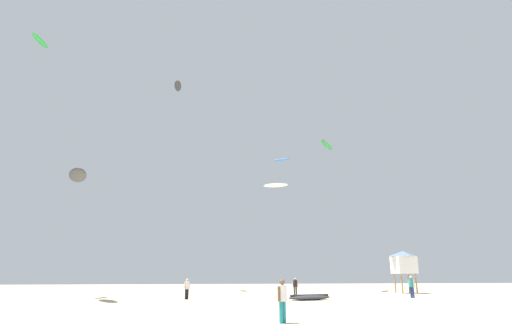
{
  "coord_description": "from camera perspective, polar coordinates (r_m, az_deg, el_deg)",
  "views": [
    {
      "loc": [
        -3.33,
        -13.01,
        2.03
      ],
      "look_at": [
        0.0,
        14.93,
        9.65
      ],
      "focal_mm": 27.47,
      "sensor_mm": 36.0,
      "label": 1
    }
  ],
  "objects": [
    {
      "name": "kite_aloft_2",
      "position": [
        50.82,
        3.69,
        0.97
      ],
      "size": [
        2.13,
        1.73,
        0.26
      ],
      "color": "blue"
    },
    {
      "name": "kite_aloft_0",
      "position": [
        48.28,
        10.24,
        3.09
      ],
      "size": [
        2.98,
        3.9,
        0.94
      ],
      "color": "green"
    },
    {
      "name": "kite_aloft_5",
      "position": [
        33.8,
        -24.56,
        -1.18
      ],
      "size": [
        3.05,
        4.65,
        0.85
      ],
      "color": "#2D2D33"
    },
    {
      "name": "kite_aloft_3",
      "position": [
        54.42,
        2.87,
        -2.74
      ],
      "size": [
        3.61,
        2.27,
        0.61
      ],
      "color": "white"
    },
    {
      "name": "person_foreground",
      "position": [
        17.27,
        3.86,
        -18.46
      ],
      "size": [
        0.46,
        0.43,
        1.75
      ],
      "rotation": [
        0.0,
        0.0,
        5.46
      ],
      "color": "teal",
      "rests_on": "ground"
    },
    {
      "name": "kite_grounded_near",
      "position": [
        31.3,
        7.81,
        -18.36
      ],
      "size": [
        3.73,
        2.03,
        0.44
      ],
      "color": "#2D2D33",
      "rests_on": "ground"
    },
    {
      "name": "person_left",
      "position": [
        36.77,
        5.73,
        -16.83
      ],
      "size": [
        0.51,
        0.35,
        1.56
      ],
      "rotation": [
        0.0,
        0.0,
        4.63
      ],
      "color": "#2D2D33",
      "rests_on": "ground"
    },
    {
      "name": "kite_aloft_1",
      "position": [
        51.84,
        -11.32,
        11.43
      ],
      "size": [
        1.05,
        3.07,
        0.32
      ],
      "color": "#2D2D33"
    },
    {
      "name": "kite_aloft_4",
      "position": [
        44.7,
        -28.94,
        15.72
      ],
      "size": [
        1.02,
        2.72,
        0.41
      ],
      "color": "green"
    },
    {
      "name": "lifeguard_tower",
      "position": [
        43.8,
        20.69,
        -12.87
      ],
      "size": [
        2.3,
        2.3,
        4.15
      ],
      "color": "#8C704C",
      "rests_on": "ground"
    },
    {
      "name": "person_midground",
      "position": [
        36.06,
        21.7,
        -15.74
      ],
      "size": [
        0.39,
        0.52,
        1.74
      ],
      "rotation": [
        0.0,
        0.0,
        0.52
      ],
      "color": "navy",
      "rests_on": "ground"
    },
    {
      "name": "person_right",
      "position": [
        32.45,
        -10.02,
        -16.92
      ],
      "size": [
        0.43,
        0.35,
        1.55
      ],
      "rotation": [
        0.0,
        0.0,
        5.36
      ],
      "color": "black",
      "rests_on": "ground"
    }
  ]
}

